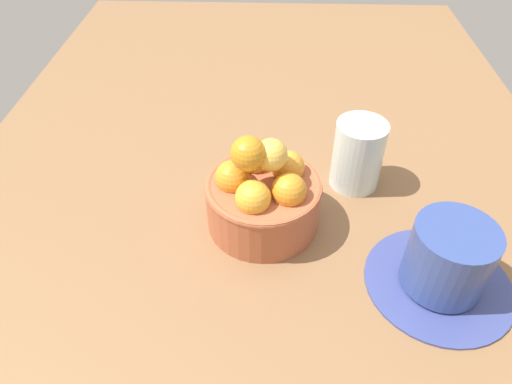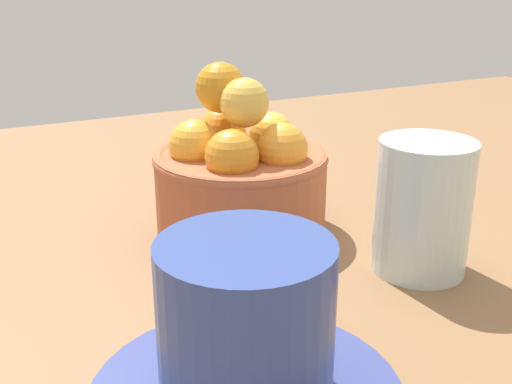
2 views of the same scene
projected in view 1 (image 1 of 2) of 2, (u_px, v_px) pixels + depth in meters
ground_plane at (263, 230)px, 60.41cm from camera, size 152.32×86.85×3.24cm
terracotta_bowl at (263, 194)px, 56.11cm from camera, size 14.07×14.07×13.51cm
coffee_cup at (446, 263)px, 49.62cm from camera, size 16.24×16.24×8.56cm
water_glass at (358, 155)px, 61.92cm from camera, size 6.70×6.70×9.54cm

